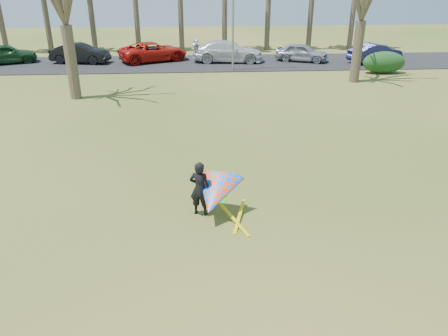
{
  "coord_description": "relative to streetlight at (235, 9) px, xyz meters",
  "views": [
    {
      "loc": [
        -0.87,
        -11.04,
        7.09
      ],
      "look_at": [
        0.0,
        2.0,
        1.1
      ],
      "focal_mm": 35.0,
      "sensor_mm": 36.0,
      "label": 1
    }
  ],
  "objects": [
    {
      "name": "car_0",
      "position": [
        -18.12,
        3.73,
        -3.63
      ],
      "size": [
        4.9,
        3.4,
        1.55
      ],
      "primitive_type": "imported",
      "rotation": [
        0.0,
        0.0,
        1.95
      ],
      "color": "#183C1C",
      "rests_on": "parking_strip"
    },
    {
      "name": "kite_flyer",
      "position": [
        -2.58,
        -21.26,
        -3.61
      ],
      "size": [
        2.13,
        2.39,
        2.02
      ],
      "color": "black",
      "rests_on": "ground"
    },
    {
      "name": "hedge_near",
      "position": [
        10.86,
        -1.54,
        -3.67
      ],
      "size": [
        3.17,
        1.44,
        1.59
      ],
      "primitive_type": "ellipsoid",
      "color": "#163D17",
      "rests_on": "ground"
    },
    {
      "name": "car_4",
      "position": [
        5.81,
        3.1,
        -3.68
      ],
      "size": [
        4.58,
        3.16,
        1.45
      ],
      "primitive_type": "imported",
      "rotation": [
        0.0,
        0.0,
        1.19
      ],
      "color": "gray",
      "rests_on": "parking_strip"
    },
    {
      "name": "car_2",
      "position": [
        -6.4,
        3.96,
        -3.63
      ],
      "size": [
        6.13,
        4.63,
        1.55
      ],
      "primitive_type": "imported",
      "rotation": [
        0.0,
        0.0,
        2.0
      ],
      "color": "#B6160E",
      "rests_on": "parking_strip"
    },
    {
      "name": "ground",
      "position": [
        -2.16,
        -22.0,
        -4.46
      ],
      "size": [
        100.0,
        100.0,
        0.0
      ],
      "primitive_type": "plane",
      "color": "#2B5312",
      "rests_on": "ground"
    },
    {
      "name": "car_1",
      "position": [
        -12.26,
        3.58,
        -3.63
      ],
      "size": [
        4.89,
        2.43,
        1.54
      ],
      "primitive_type": "imported",
      "rotation": [
        0.0,
        0.0,
        1.39
      ],
      "color": "black",
      "rests_on": "parking_strip"
    },
    {
      "name": "car_5",
      "position": [
        11.7,
        2.28,
        -3.65
      ],
      "size": [
        4.83,
        3.03,
        1.5
      ],
      "primitive_type": "imported",
      "rotation": [
        0.0,
        0.0,
        1.91
      ],
      "color": "navy",
      "rests_on": "parking_strip"
    },
    {
      "name": "parking_strip",
      "position": [
        -2.16,
        3.0,
        -4.43
      ],
      "size": [
        46.0,
        7.0,
        0.06
      ],
      "primitive_type": "cube",
      "color": "black",
      "rests_on": "ground"
    },
    {
      "name": "streetlight",
      "position": [
        0.0,
        0.0,
        0.0
      ],
      "size": [
        2.28,
        0.18,
        8.0
      ],
      "color": "gray",
      "rests_on": "ground"
    },
    {
      "name": "car_3",
      "position": [
        -0.27,
        3.3,
        -3.57
      ],
      "size": [
        5.96,
        2.9,
        1.67
      ],
      "primitive_type": "imported",
      "rotation": [
        0.0,
        0.0,
        1.47
      ],
      "color": "silver",
      "rests_on": "parking_strip"
    }
  ]
}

